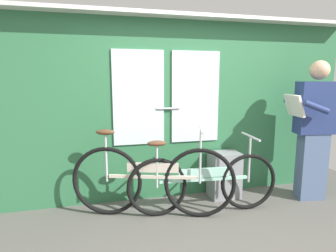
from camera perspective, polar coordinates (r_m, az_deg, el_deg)
name	(u,v)px	position (r m, az deg, el deg)	size (l,w,h in m)	color
ground_plane	(221,248)	(2.80, 10.64, -22.94)	(5.37, 4.03, 0.04)	#56544F
train_door_wall	(182,105)	(3.51, 2.83, 4.17)	(4.37, 0.28, 2.20)	#2D6B42
bicycle_near_door	(152,180)	(3.09, -3.18, -10.81)	(1.69, 0.65, 0.97)	black
bicycle_leaning_behind	(203,182)	(3.20, 7.04, -11.16)	(1.69, 0.44, 0.86)	black
passenger_reading_newspaper	(314,128)	(3.83, 27.23, -0.35)	(0.60, 0.53, 1.68)	slate
trash_bin_by_wall	(224,175)	(3.67, 11.21, -9.57)	(0.37, 0.28, 0.57)	gray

